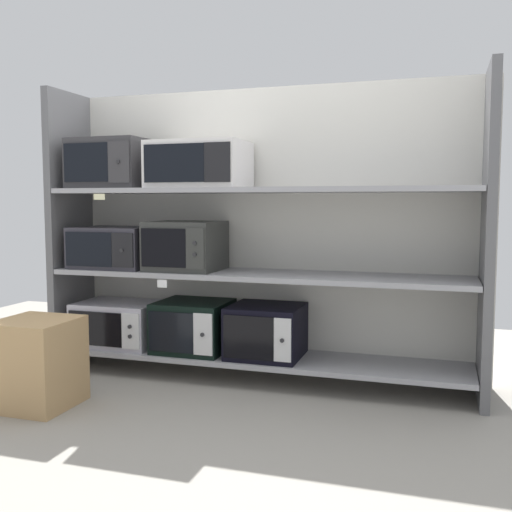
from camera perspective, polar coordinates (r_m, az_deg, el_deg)
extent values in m
cube|color=gray|center=(2.80, -6.47, -17.79)|extent=(6.53, 6.00, 0.02)
cube|color=beige|center=(3.76, 1.14, 2.40)|extent=(2.73, 0.04, 1.80)
cube|color=#5B5B5E|center=(4.10, -17.54, 2.39)|extent=(0.05, 0.46, 1.80)
cube|color=#5B5B5E|center=(3.37, 21.52, 1.71)|extent=(0.05, 0.46, 1.80)
cube|color=#99999E|center=(3.64, 0.00, -9.80)|extent=(2.53, 0.46, 0.03)
cube|color=#B4B1BF|center=(3.98, -13.09, -6.35)|extent=(0.53, 0.38, 0.28)
cube|color=black|center=(3.85, -15.30, -6.81)|extent=(0.38, 0.01, 0.21)
cube|color=silver|center=(3.72, -12.05, -7.14)|extent=(0.12, 0.01, 0.22)
cylinder|color=#262628|center=(3.72, -12.11, -7.63)|extent=(0.02, 0.01, 0.02)
cylinder|color=#262628|center=(3.71, -12.13, -6.70)|extent=(0.02, 0.01, 0.02)
cube|color=black|center=(3.74, -6.08, -6.73)|extent=(0.44, 0.40, 0.31)
cube|color=black|center=(3.58, -8.23, -7.31)|extent=(0.29, 0.01, 0.24)
cube|color=silver|center=(3.50, -5.17, -7.57)|extent=(0.12, 0.01, 0.25)
cylinder|color=#262628|center=(3.49, -5.22, -7.60)|extent=(0.02, 0.01, 0.02)
cube|color=black|center=(3.58, 1.00, -7.25)|extent=(0.43, 0.40, 0.31)
cube|color=black|center=(3.40, -0.74, -7.91)|extent=(0.30, 0.01, 0.25)
cube|color=silver|center=(3.35, 2.58, -8.14)|extent=(0.10, 0.01, 0.25)
cylinder|color=#262628|center=(3.34, 2.54, -8.17)|extent=(0.02, 0.01, 0.02)
cube|color=#99999E|center=(3.54, 0.00, -1.85)|extent=(2.53, 0.46, 0.03)
cube|color=#302E37|center=(3.92, -13.43, 0.84)|extent=(0.50, 0.40, 0.26)
cube|color=black|center=(3.79, -15.89, 0.63)|extent=(0.32, 0.01, 0.21)
cube|color=black|center=(3.66, -12.82, 0.55)|extent=(0.14, 0.01, 0.21)
cylinder|color=#262628|center=(3.65, -12.89, 0.54)|extent=(0.02, 0.01, 0.02)
cube|color=#31322F|center=(3.69, -6.81, 1.00)|extent=(0.43, 0.39, 0.30)
cube|color=black|center=(3.53, -8.94, 0.78)|extent=(0.29, 0.01, 0.23)
cube|color=#31322F|center=(3.45, -5.92, 0.71)|extent=(0.11, 0.01, 0.24)
cylinder|color=#262628|center=(3.44, -5.98, 0.14)|extent=(0.02, 0.01, 0.02)
cylinder|color=#262628|center=(3.44, -5.99, 1.25)|extent=(0.02, 0.01, 0.02)
cube|color=white|center=(3.52, -9.08, -2.66)|extent=(0.06, 0.00, 0.05)
cube|color=#99999E|center=(3.52, 0.00, 6.38)|extent=(2.53, 0.46, 0.03)
cube|color=#323134|center=(3.92, -13.70, 8.63)|extent=(0.48, 0.38, 0.31)
cube|color=black|center=(3.79, -16.14, 8.69)|extent=(0.31, 0.01, 0.24)
cube|color=#323134|center=(3.67, -13.15, 8.88)|extent=(0.14, 0.01, 0.25)
cylinder|color=#262628|center=(3.67, -13.22, 8.89)|extent=(0.02, 0.01, 0.02)
cube|color=silver|center=(3.65, -5.51, 8.77)|extent=(0.57, 0.40, 0.28)
cube|color=black|center=(3.49, -7.97, 8.90)|extent=(0.38, 0.01, 0.22)
cube|color=black|center=(3.39, -3.79, 9.06)|extent=(0.16, 0.01, 0.23)
cube|color=beige|center=(3.69, -14.93, 5.56)|extent=(0.08, 0.00, 0.04)
cube|color=tan|center=(3.38, -20.41, -9.66)|extent=(0.39, 0.39, 0.47)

